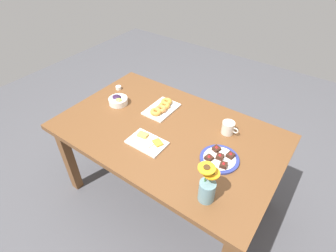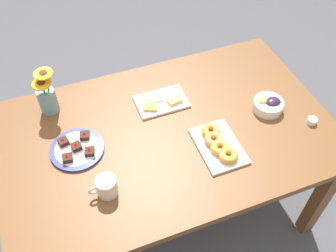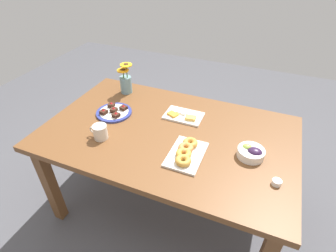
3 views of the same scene
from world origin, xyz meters
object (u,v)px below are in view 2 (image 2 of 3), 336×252
object	(u,v)px
jam_cup_honey	(312,121)
flower_vase	(47,98)
dessert_plate	(77,149)
croissant_platter	(218,144)
grape_bowl	(268,105)
cheese_platter	(162,102)
dining_table	(168,142)
coffee_mug	(106,187)

from	to	relation	value
jam_cup_honey	flower_vase	distance (m)	1.30
dessert_plate	flower_vase	size ratio (longest dim) A/B	1.02
croissant_platter	flower_vase	size ratio (longest dim) A/B	1.14
grape_bowl	cheese_platter	xyz separation A→B (m)	(0.49, -0.23, -0.02)
dining_table	croissant_platter	world-z (taller)	croissant_platter
jam_cup_honey	dessert_plate	distance (m)	1.14
dessert_plate	coffee_mug	bearing A→B (deg)	105.29
cheese_platter	dessert_plate	distance (m)	0.49
coffee_mug	grape_bowl	bearing A→B (deg)	-168.15
grape_bowl	flower_vase	world-z (taller)	flower_vase
flower_vase	dessert_plate	bearing A→B (deg)	103.11
coffee_mug	cheese_platter	bearing A→B (deg)	-133.68
croissant_platter	dessert_plate	distance (m)	0.65
flower_vase	coffee_mug	bearing A→B (deg)	104.14
dining_table	jam_cup_honey	distance (m)	0.71
cheese_platter	flower_vase	bearing A→B (deg)	-16.03
dining_table	grape_bowl	world-z (taller)	grape_bowl
dessert_plate	flower_vase	bearing A→B (deg)	-76.89
grape_bowl	jam_cup_honey	bearing A→B (deg)	133.49
grape_bowl	dessert_plate	bearing A→B (deg)	-4.87
dining_table	flower_vase	bearing A→B (deg)	-34.51
dining_table	jam_cup_honey	size ratio (longest dim) A/B	33.33
dining_table	jam_cup_honey	world-z (taller)	jam_cup_honey
coffee_mug	grape_bowl	world-z (taller)	coffee_mug
croissant_platter	flower_vase	world-z (taller)	flower_vase
coffee_mug	cheese_platter	world-z (taller)	coffee_mug
coffee_mug	flower_vase	distance (m)	0.59
croissant_platter	flower_vase	xyz separation A→B (m)	(0.69, -0.52, 0.06)
coffee_mug	dessert_plate	size ratio (longest dim) A/B	0.49
jam_cup_honey	flower_vase	bearing A→B (deg)	-24.75
coffee_mug	flower_vase	xyz separation A→B (m)	(0.14, -0.57, 0.04)
cheese_platter	jam_cup_honey	xyz separation A→B (m)	(-0.64, 0.39, 0.01)
grape_bowl	dessert_plate	xyz separation A→B (m)	(0.96, -0.08, -0.02)
dining_table	dessert_plate	xyz separation A→B (m)	(0.43, -0.04, 0.10)
jam_cup_honey	dessert_plate	size ratio (longest dim) A/B	0.19
cheese_platter	coffee_mug	bearing A→B (deg)	46.32
cheese_platter	dessert_plate	size ratio (longest dim) A/B	1.04
dessert_plate	flower_vase	distance (m)	0.32
grape_bowl	cheese_platter	world-z (taller)	grape_bowl
grape_bowl	flower_vase	bearing A→B (deg)	-20.46
dining_table	croissant_platter	bearing A→B (deg)	136.78
jam_cup_honey	dessert_plate	world-z (taller)	dessert_plate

